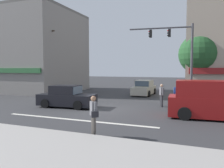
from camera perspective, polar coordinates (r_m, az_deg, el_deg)
The scene contains 12 objects.
ground_plane at distance 15.19m, azimuth -2.64°, elevation -6.52°, with size 120.00×120.00×0.00m, color #333335.
lane_marking_stripe at distance 12.14m, azimuth -9.40°, elevation -9.22°, with size 9.00×0.24×0.01m, color silver.
building_left_block at distance 29.57m, azimuth -19.63°, elevation 7.90°, with size 10.51×9.98×9.83m.
street_tree at distance 20.59m, azimuth 21.75°, elevation 7.25°, with size 3.47×3.47×5.80m.
utility_pole_near_left at distance 23.76m, azimuth -16.02°, elevation 6.00°, with size 1.40×0.22×7.05m.
traffic_light_mast at distance 17.79m, azimuth 17.00°, elevation 8.34°, with size 4.86×0.70×6.20m.
sedan_waiting_far at distance 16.19m, azimuth -11.74°, elevation -3.41°, with size 4.21×2.09×1.58m.
sedan_crossing_rightbound at distance 23.30m, azimuth 8.36°, elevation -1.14°, with size 2.00×4.16×1.58m.
van_parked_curbside at distance 13.32m, azimuth 24.18°, elevation -3.97°, with size 4.69×2.23×2.11m.
pedestrian_foreground_with_bag at distance 8.99m, azimuth -4.83°, elevation -7.67°, with size 0.54×0.62×1.67m.
pedestrian_mid_crossing at distance 16.28m, azimuth 12.82°, elevation -2.53°, with size 0.37×0.51×1.67m.
pedestrian_far_side at distance 16.46m, azimuth 16.77°, elevation -2.53°, with size 0.57×0.25×1.67m.
Camera 1 is at (6.03, -13.67, 2.76)m, focal length 35.00 mm.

